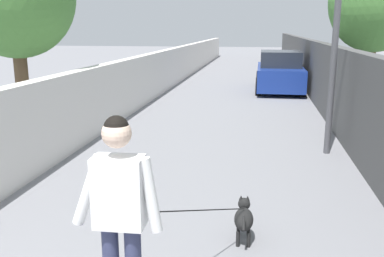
{
  "coord_description": "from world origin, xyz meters",
  "views": [
    {
      "loc": [
        -0.92,
        -0.91,
        2.42
      ],
      "look_at": [
        4.9,
        0.03,
        1.0
      ],
      "focal_mm": 39.26,
      "sensor_mm": 36.0,
      "label": 1
    }
  ],
  "objects_px": {
    "dog": "(243,218)",
    "car_near": "(280,73)",
    "tree_right_mid": "(376,2)",
    "person_skateboarder": "(120,207)"
  },
  "relations": [
    {
      "from": "person_skateboarder",
      "to": "car_near",
      "type": "xyz_separation_m",
      "value": [
        13.91,
        -1.77,
        -0.38
      ]
    },
    {
      "from": "dog",
      "to": "car_near",
      "type": "height_order",
      "value": "car_near"
    },
    {
      "from": "dog",
      "to": "car_near",
      "type": "distance_m",
      "value": 12.25
    },
    {
      "from": "person_skateboarder",
      "to": "dog",
      "type": "bearing_deg",
      "value": -27.37
    },
    {
      "from": "dog",
      "to": "car_near",
      "type": "bearing_deg",
      "value": -4.17
    },
    {
      "from": "tree_right_mid",
      "to": "dog",
      "type": "height_order",
      "value": "tree_right_mid"
    },
    {
      "from": "person_skateboarder",
      "to": "car_near",
      "type": "relative_size",
      "value": 0.43
    },
    {
      "from": "dog",
      "to": "tree_right_mid",
      "type": "bearing_deg",
      "value": -20.53
    },
    {
      "from": "dog",
      "to": "person_skateboarder",
      "type": "bearing_deg",
      "value": 152.63
    },
    {
      "from": "tree_right_mid",
      "to": "car_near",
      "type": "height_order",
      "value": "tree_right_mid"
    }
  ]
}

